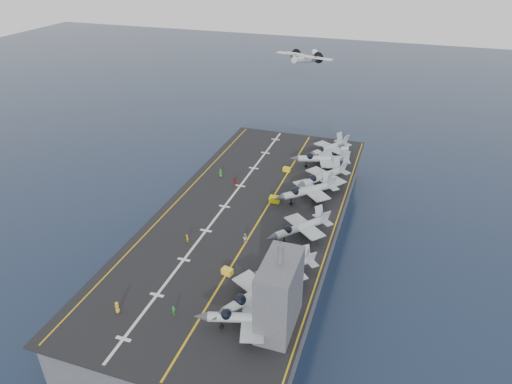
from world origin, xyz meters
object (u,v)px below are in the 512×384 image
(island_superstructure, at_px, (279,287))
(transport_plane, at_px, (304,60))
(tow_cart_a, at_px, (227,271))
(fighter_jet_0, at_px, (248,317))

(island_superstructure, bearing_deg, transport_plane, 101.53)
(island_superstructure, distance_m, tow_cart_a, 16.33)
(island_superstructure, bearing_deg, tow_cart_a, 143.57)
(island_superstructure, height_order, transport_plane, transport_plane)
(tow_cart_a, bearing_deg, transport_plane, 94.87)
(fighter_jet_0, xyz_separation_m, tow_cart_a, (-7.75, 11.06, -1.93))
(fighter_jet_0, relative_size, transport_plane, 0.74)
(fighter_jet_0, height_order, transport_plane, transport_plane)
(island_superstructure, relative_size, transport_plane, 0.67)
(fighter_jet_0, bearing_deg, tow_cart_a, 125.01)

